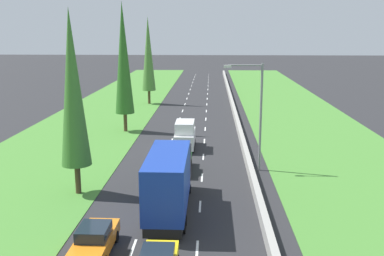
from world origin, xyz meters
name	(u,v)px	position (x,y,z in m)	size (l,w,h in m)	color
ground_plane	(194,115)	(0.00, 60.00, 0.00)	(300.00, 300.00, 0.00)	#28282B
grass_verge_left	(104,114)	(-12.65, 60.00, 0.02)	(14.00, 140.00, 0.04)	#478433
grass_verge_right	(297,116)	(14.35, 60.00, 0.02)	(14.00, 140.00, 0.04)	#478433
median_barrier	(235,112)	(5.70, 60.00, 0.42)	(0.44, 120.00, 0.85)	#9E9B93
lane_markings	(194,115)	(0.00, 60.00, 0.01)	(3.64, 116.00, 0.01)	white
blue_box_truck_centre_lane	(169,180)	(-0.22, 26.00, 2.18)	(2.46, 9.40, 4.18)	black
green_sedan_centre_lane	(180,162)	(-0.11, 34.63, 0.81)	(1.82, 4.50, 1.64)	#237A33
orange_sedan_left_lane	(95,240)	(-3.64, 20.24, 0.81)	(1.82, 4.50, 1.64)	orange
white_van_centre_lane	(185,135)	(-0.14, 41.91, 1.40)	(1.96, 4.90, 2.82)	white
poplar_tree_second	(73,89)	(-7.15, 29.08, 7.66)	(2.13, 2.13, 13.21)	#4C3823
poplar_tree_third	(123,58)	(-7.55, 49.33, 8.47)	(2.17, 2.17, 14.83)	#4C3823
poplar_tree_fourth	(148,54)	(-7.49, 69.14, 7.89)	(2.14, 2.14, 13.67)	#4C3823
street_light_mast	(257,109)	(6.20, 35.18, 5.23)	(3.20, 0.28, 9.00)	gray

